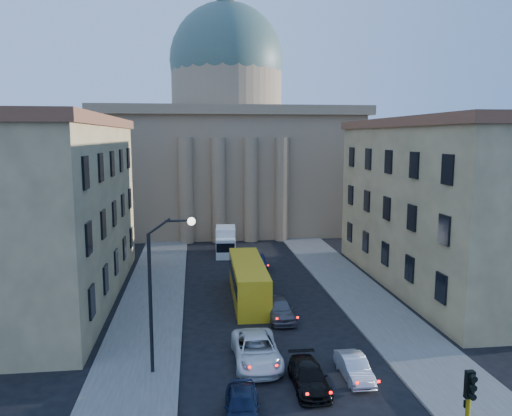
{
  "coord_description": "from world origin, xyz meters",
  "views": [
    {
      "loc": [
        -5.03,
        -18.73,
        13.15
      ],
      "look_at": [
        -0.57,
        16.91,
        7.97
      ],
      "focal_mm": 35.0,
      "sensor_mm": 36.0,
      "label": 1
    }
  ],
  "objects_px": {
    "car_right_near": "(354,368)",
    "box_truck": "(226,242)",
    "traffic_light": "(468,413)",
    "street_lamp": "(160,282)",
    "city_bus": "(248,280)",
    "car_left_near": "(242,405)"
  },
  "relations": [
    {
      "from": "traffic_light",
      "to": "car_left_near",
      "type": "xyz_separation_m",
      "value": [
        -8.29,
        4.92,
        -1.89
      ]
    },
    {
      "from": "car_right_near",
      "to": "box_truck",
      "type": "height_order",
      "value": "box_truck"
    },
    {
      "from": "traffic_light",
      "to": "car_right_near",
      "type": "distance_m",
      "value": 8.55
    },
    {
      "from": "street_lamp",
      "to": "traffic_light",
      "type": "bearing_deg",
      "value": -39.18
    },
    {
      "from": "box_truck",
      "to": "car_right_near",
      "type": "bearing_deg",
      "value": -76.34
    },
    {
      "from": "car_right_near",
      "to": "box_truck",
      "type": "distance_m",
      "value": 30.27
    },
    {
      "from": "box_truck",
      "to": "city_bus",
      "type": "bearing_deg",
      "value": -83.12
    },
    {
      "from": "traffic_light",
      "to": "street_lamp",
      "type": "relative_size",
      "value": 0.49
    },
    {
      "from": "street_lamp",
      "to": "car_right_near",
      "type": "xyz_separation_m",
      "value": [
        10.47,
        -1.87,
        -4.67
      ]
    },
    {
      "from": "car_right_near",
      "to": "traffic_light",
      "type": "bearing_deg",
      "value": -77.91
    },
    {
      "from": "traffic_light",
      "to": "street_lamp",
      "type": "xyz_separation_m",
      "value": [
        -12.27,
        10.0,
        2.7
      ]
    },
    {
      "from": "street_lamp",
      "to": "city_bus",
      "type": "bearing_deg",
      "value": 63.08
    },
    {
      "from": "car_left_near",
      "to": "car_right_near",
      "type": "distance_m",
      "value": 7.24
    },
    {
      "from": "traffic_light",
      "to": "city_bus",
      "type": "relative_size",
      "value": 0.39
    },
    {
      "from": "street_lamp",
      "to": "car_left_near",
      "type": "xyz_separation_m",
      "value": [
        3.98,
        -5.08,
        -4.59
      ]
    },
    {
      "from": "city_bus",
      "to": "box_truck",
      "type": "xyz_separation_m",
      "value": [
        -0.81,
        15.81,
        -0.24
      ]
    },
    {
      "from": "street_lamp",
      "to": "car_left_near",
      "type": "height_order",
      "value": "street_lamp"
    },
    {
      "from": "traffic_light",
      "to": "street_lamp",
      "type": "bearing_deg",
      "value": 140.82
    },
    {
      "from": "street_lamp",
      "to": "car_left_near",
      "type": "bearing_deg",
      "value": -51.93
    },
    {
      "from": "car_left_near",
      "to": "car_right_near",
      "type": "xyz_separation_m",
      "value": [
        6.49,
        3.21,
        -0.08
      ]
    },
    {
      "from": "street_lamp",
      "to": "box_truck",
      "type": "xyz_separation_m",
      "value": [
        5.35,
        27.96,
        -3.88
      ]
    },
    {
      "from": "street_lamp",
      "to": "car_right_near",
      "type": "relative_size",
      "value": 2.37
    }
  ]
}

